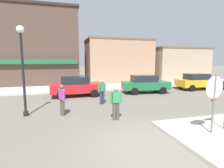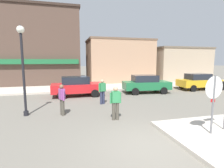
{
  "view_description": "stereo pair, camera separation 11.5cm",
  "coord_description": "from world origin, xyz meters",
  "px_view_note": "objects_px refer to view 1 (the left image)",
  "views": [
    {
      "loc": [
        -2.78,
        -4.92,
        2.83
      ],
      "look_at": [
        -0.15,
        4.5,
        1.5
      ],
      "focal_mm": 28.0,
      "sensor_mm": 36.0,
      "label": 1
    },
    {
      "loc": [
        -2.67,
        -4.95,
        2.83
      ],
      "look_at": [
        -0.15,
        4.5,
        1.5
      ],
      "focal_mm": 28.0,
      "sensor_mm": 36.0,
      "label": 2
    }
  ],
  "objects_px": {
    "lamp_post": "(22,58)",
    "pedestrian_crossing_far": "(102,91)",
    "pedestrian_kerb_side": "(62,99)",
    "pedestrian_crossing_near": "(116,102)",
    "parked_car_second": "(145,84)",
    "parked_car_third": "(197,81)",
    "stop_sign": "(214,97)",
    "parked_car_nearest": "(76,86)"
  },
  "relations": [
    {
      "from": "parked_car_second",
      "to": "pedestrian_kerb_side",
      "type": "height_order",
      "value": "pedestrian_kerb_side"
    },
    {
      "from": "lamp_post",
      "to": "pedestrian_kerb_side",
      "type": "height_order",
      "value": "lamp_post"
    },
    {
      "from": "pedestrian_crossing_near",
      "to": "pedestrian_crossing_far",
      "type": "height_order",
      "value": "same"
    },
    {
      "from": "parked_car_third",
      "to": "parked_car_second",
      "type": "bearing_deg",
      "value": -177.64
    },
    {
      "from": "pedestrian_crossing_near",
      "to": "stop_sign",
      "type": "bearing_deg",
      "value": -43.91
    },
    {
      "from": "parked_car_nearest",
      "to": "parked_car_second",
      "type": "height_order",
      "value": "same"
    },
    {
      "from": "stop_sign",
      "to": "lamp_post",
      "type": "height_order",
      "value": "lamp_post"
    },
    {
      "from": "stop_sign",
      "to": "pedestrian_crossing_near",
      "type": "xyz_separation_m",
      "value": [
        -2.86,
        2.76,
        -0.65
      ]
    },
    {
      "from": "stop_sign",
      "to": "parked_car_second",
      "type": "distance_m",
      "value": 8.99
    },
    {
      "from": "parked_car_third",
      "to": "pedestrian_kerb_side",
      "type": "relative_size",
      "value": 2.52
    },
    {
      "from": "lamp_post",
      "to": "pedestrian_crossing_near",
      "type": "xyz_separation_m",
      "value": [
        4.28,
        -1.8,
        -2.09
      ]
    },
    {
      "from": "parked_car_nearest",
      "to": "pedestrian_kerb_side",
      "type": "xyz_separation_m",
      "value": [
        -1.06,
        -4.78,
        0.06
      ]
    },
    {
      "from": "lamp_post",
      "to": "parked_car_nearest",
      "type": "relative_size",
      "value": 1.12
    },
    {
      "from": "pedestrian_crossing_near",
      "to": "pedestrian_kerb_side",
      "type": "bearing_deg",
      "value": 150.56
    },
    {
      "from": "lamp_post",
      "to": "pedestrian_kerb_side",
      "type": "xyz_separation_m",
      "value": [
        1.81,
        -0.41,
        -2.09
      ]
    },
    {
      "from": "parked_car_second",
      "to": "pedestrian_crossing_far",
      "type": "bearing_deg",
      "value": -147.15
    },
    {
      "from": "lamp_post",
      "to": "parked_car_third",
      "type": "relative_size",
      "value": 1.12
    },
    {
      "from": "parked_car_second",
      "to": "lamp_post",
      "type": "bearing_deg",
      "value": -154.19
    },
    {
      "from": "pedestrian_crossing_near",
      "to": "lamp_post",
      "type": "bearing_deg",
      "value": 157.15
    },
    {
      "from": "pedestrian_crossing_near",
      "to": "parked_car_nearest",
      "type": "bearing_deg",
      "value": 102.76
    },
    {
      "from": "parked_car_nearest",
      "to": "parked_car_third",
      "type": "xyz_separation_m",
      "value": [
        11.6,
        0.11,
        0.0
      ]
    },
    {
      "from": "stop_sign",
      "to": "parked_car_third",
      "type": "xyz_separation_m",
      "value": [
        7.34,
        9.04,
        -0.71
      ]
    },
    {
      "from": "pedestrian_kerb_side",
      "to": "pedestrian_crossing_near",
      "type": "bearing_deg",
      "value": -29.44
    },
    {
      "from": "parked_car_nearest",
      "to": "parked_car_second",
      "type": "bearing_deg",
      "value": -1.18
    },
    {
      "from": "pedestrian_kerb_side",
      "to": "pedestrian_crossing_far",
      "type": "bearing_deg",
      "value": 35.4
    },
    {
      "from": "pedestrian_crossing_near",
      "to": "pedestrian_crossing_far",
      "type": "distance_m",
      "value": 3.15
    },
    {
      "from": "lamp_post",
      "to": "pedestrian_crossing_far",
      "type": "height_order",
      "value": "lamp_post"
    },
    {
      "from": "lamp_post",
      "to": "parked_car_second",
      "type": "bearing_deg",
      "value": 25.81
    },
    {
      "from": "lamp_post",
      "to": "pedestrian_crossing_near",
      "type": "bearing_deg",
      "value": -22.85
    },
    {
      "from": "stop_sign",
      "to": "parked_car_second",
      "type": "relative_size",
      "value": 0.55
    },
    {
      "from": "parked_car_nearest",
      "to": "pedestrian_crossing_near",
      "type": "bearing_deg",
      "value": -77.24
    },
    {
      "from": "lamp_post",
      "to": "pedestrian_crossing_far",
      "type": "distance_m",
      "value": 4.97
    },
    {
      "from": "stop_sign",
      "to": "pedestrian_kerb_side",
      "type": "bearing_deg",
      "value": 142.1
    },
    {
      "from": "stop_sign",
      "to": "parked_car_second",
      "type": "xyz_separation_m",
      "value": [
        1.64,
        8.81,
        -0.71
      ]
    },
    {
      "from": "parked_car_third",
      "to": "lamp_post",
      "type": "bearing_deg",
      "value": -162.79
    },
    {
      "from": "parked_car_second",
      "to": "pedestrian_kerb_side",
      "type": "xyz_separation_m",
      "value": [
        -6.97,
        -4.66,
        0.06
      ]
    },
    {
      "from": "lamp_post",
      "to": "pedestrian_crossing_far",
      "type": "relative_size",
      "value": 2.82
    },
    {
      "from": "parked_car_nearest",
      "to": "pedestrian_kerb_side",
      "type": "distance_m",
      "value": 4.9
    },
    {
      "from": "parked_car_nearest",
      "to": "pedestrian_crossing_near",
      "type": "xyz_separation_m",
      "value": [
        1.4,
        -6.17,
        0.06
      ]
    },
    {
      "from": "parked_car_second",
      "to": "pedestrian_kerb_side",
      "type": "relative_size",
      "value": 2.58
    },
    {
      "from": "parked_car_third",
      "to": "pedestrian_crossing_near",
      "type": "height_order",
      "value": "pedestrian_crossing_near"
    },
    {
      "from": "parked_car_third",
      "to": "pedestrian_kerb_side",
      "type": "distance_m",
      "value": 13.58
    }
  ]
}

